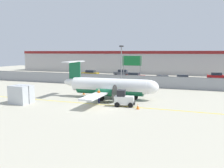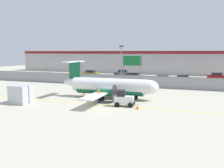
{
  "view_description": "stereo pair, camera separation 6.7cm",
  "coord_description": "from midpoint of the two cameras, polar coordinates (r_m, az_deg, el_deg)",
  "views": [
    {
      "loc": [
        11.55,
        -24.7,
        6.18
      ],
      "look_at": [
        -0.39,
        7.26,
        1.8
      ],
      "focal_mm": 40.0,
      "sensor_mm": 36.0,
      "label": 1
    },
    {
      "loc": [
        11.61,
        -24.68,
        6.18
      ],
      "look_at": [
        -0.39,
        7.26,
        1.8
      ],
      "focal_mm": 40.0,
      "sensor_mm": 36.0,
      "label": 2
    }
  ],
  "objects": [
    {
      "name": "highway_sign",
      "position": [
        46.31,
        4.64,
        4.77
      ],
      "size": [
        3.6,
        0.14,
        5.5
      ],
      "color": "slate",
      "rests_on": "ground"
    },
    {
      "name": "apron_light_pole",
      "position": [
        42.21,
        2.21,
        4.76
      ],
      "size": [
        0.7,
        0.3,
        7.27
      ],
      "color": "slate",
      "rests_on": "ground"
    },
    {
      "name": "parking_lot_strip",
      "position": [
        55.75,
        8.48,
        0.93
      ],
      "size": [
        98.0,
        17.0,
        0.12
      ],
      "color": "#38383A",
      "rests_on": "ground"
    },
    {
      "name": "traffic_cone_near_right",
      "position": [
        36.87,
        -6.42,
        -1.89
      ],
      "size": [
        0.36,
        0.36,
        0.64
      ],
      "color": "orange",
      "rests_on": "ground"
    },
    {
      "name": "parked_car_4",
      "position": [
        51.38,
        16.0,
        1.13
      ],
      "size": [
        4.35,
        2.33,
        1.58
      ],
      "rotation": [
        0.0,
        0.0,
        0.1
      ],
      "color": "navy",
      "rests_on": "parking_lot_strip"
    },
    {
      "name": "traffic_cone_near_left",
      "position": [
        27.41,
        5.95,
        -5.09
      ],
      "size": [
        0.36,
        0.36,
        0.64
      ],
      "color": "orange",
      "rests_on": "ground"
    },
    {
      "name": "parked_car_0",
      "position": [
        62.47,
        -4.91,
        2.44
      ],
      "size": [
        4.22,
        2.05,
        1.58
      ],
      "rotation": [
        0.0,
        0.0,
        3.16
      ],
      "color": "#B28C19",
      "rests_on": "parking_lot_strip"
    },
    {
      "name": "ground_crew_worker",
      "position": [
        30.45,
        -2.97,
        -2.58
      ],
      "size": [
        0.48,
        0.48,
        1.7
      ],
      "rotation": [
        0.0,
        0.0,
        4.02
      ],
      "color": "#191E4C",
      "rests_on": "ground"
    },
    {
      "name": "commuter_airplane",
      "position": [
        33.42,
        -0.16,
        -0.56
      ],
      "size": [
        13.51,
        16.04,
        4.92
      ],
      "rotation": [
        0.0,
        0.0,
        0.03
      ],
      "color": "white",
      "rests_on": "ground"
    },
    {
      "name": "perimeter_fence",
      "position": [
        44.52,
        5.38,
        0.75
      ],
      "size": [
        98.0,
        0.1,
        2.1
      ],
      "color": "gray",
      "rests_on": "ground"
    },
    {
      "name": "parked_car_1",
      "position": [
        64.07,
        2.46,
        2.58
      ],
      "size": [
        4.25,
        2.1,
        1.58
      ],
      "rotation": [
        0.0,
        0.0,
        3.17
      ],
      "color": "slate",
      "rests_on": "parking_lot_strip"
    },
    {
      "name": "parked_car_5",
      "position": [
        59.63,
        22.94,
        1.65
      ],
      "size": [
        4.25,
        2.1,
        1.58
      ],
      "rotation": [
        0.0,
        0.0,
        0.03
      ],
      "color": "red",
      "rests_on": "parking_lot_strip"
    },
    {
      "name": "parked_car_2",
      "position": [
        54.83,
        5.26,
        1.75
      ],
      "size": [
        4.23,
        2.05,
        1.58
      ],
      "rotation": [
        0.0,
        0.0,
        -0.02
      ],
      "color": "red",
      "rests_on": "parking_lot_strip"
    },
    {
      "name": "parked_car_3",
      "position": [
        49.74,
        11.4,
        1.07
      ],
      "size": [
        4.31,
        2.24,
        1.58
      ],
      "rotation": [
        0.0,
        0.0,
        3.21
      ],
      "color": "gray",
      "rests_on": "parking_lot_strip"
    },
    {
      "name": "background_building",
      "position": [
        73.65,
        11.57,
        4.9
      ],
      "size": [
        91.0,
        8.1,
        6.5
      ],
      "color": "#BCB7B2",
      "rests_on": "ground"
    },
    {
      "name": "baggage_tug",
      "position": [
        28.56,
        2.77,
        -3.44
      ],
      "size": [
        2.5,
        1.75,
        1.88
      ],
      "rotation": [
        0.0,
        0.0,
        0.19
      ],
      "color": "silver",
      "rests_on": "ground"
    },
    {
      "name": "cargo_container",
      "position": [
        32.03,
        -19.97,
        -2.25
      ],
      "size": [
        2.55,
        2.18,
        2.2
      ],
      "rotation": [
        0.0,
        0.0,
        -0.08
      ],
      "color": "#B7BCC1",
      "rests_on": "ground"
    },
    {
      "name": "ground_plane",
      "position": [
        29.74,
        -2.81,
        -4.68
      ],
      "size": [
        140.0,
        140.0,
        0.01
      ],
      "color": "#B2AD99"
    }
  ]
}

